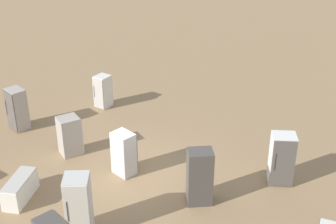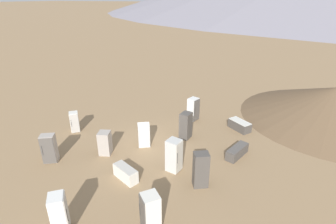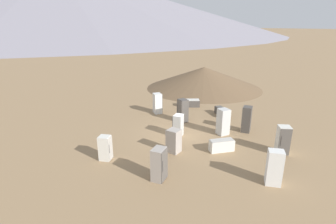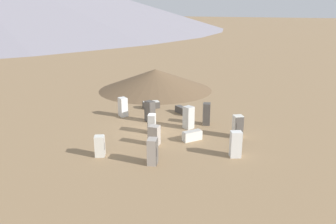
% 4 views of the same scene
% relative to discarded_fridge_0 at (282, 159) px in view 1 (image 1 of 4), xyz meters
% --- Properties ---
extents(ground_plane, '(1000.00, 1000.00, 0.00)m').
position_rel_discarded_fridge_0_xyz_m(ground_plane, '(-4.71, 1.47, -0.90)').
color(ground_plane, '#937551').
extents(discarded_fridge_0, '(0.93, 0.88, 1.79)m').
position_rel_discarded_fridge_0_xyz_m(discarded_fridge_0, '(0.00, 0.00, 0.00)').
color(discarded_fridge_0, white).
rests_on(discarded_fridge_0, ground_plane).
extents(discarded_fridge_1, '(0.95, 0.89, 1.48)m').
position_rel_discarded_fridge_0_xyz_m(discarded_fridge_1, '(-6.81, 3.45, -0.16)').
color(discarded_fridge_1, '#A89E93').
rests_on(discarded_fridge_1, ground_plane).
extents(discarded_fridge_3, '(0.93, 0.98, 1.74)m').
position_rel_discarded_fridge_0_xyz_m(discarded_fridge_3, '(-8.81, 5.91, -0.03)').
color(discarded_fridge_3, '#A89E93').
rests_on(discarded_fridge_3, ground_plane).
extents(discarded_fridge_7, '(0.82, 0.86, 1.90)m').
position_rel_discarded_fridge_0_xyz_m(discarded_fridge_7, '(-6.72, -1.09, 0.05)').
color(discarded_fridge_7, silver).
rests_on(discarded_fridge_7, ground_plane).
extents(discarded_fridge_8, '(1.12, 1.63, 0.75)m').
position_rel_discarded_fridge_0_xyz_m(discarded_fridge_8, '(-8.50, 0.96, -0.52)').
color(discarded_fridge_8, silver).
rests_on(discarded_fridge_8, ground_plane).
extents(discarded_fridge_9, '(0.90, 0.94, 1.57)m').
position_rel_discarded_fridge_0_xyz_m(discarded_fridge_9, '(-5.04, 1.69, -0.11)').
color(discarded_fridge_9, silver).
rests_on(discarded_fridge_9, ground_plane).
extents(discarded_fridge_10, '(0.85, 0.75, 1.86)m').
position_rel_discarded_fridge_0_xyz_m(discarded_fridge_10, '(-2.97, -0.43, 0.03)').
color(discarded_fridge_10, '#4C4742').
rests_on(discarded_fridge_10, ground_plane).
extents(discarded_fridge_12, '(0.88, 0.88, 1.47)m').
position_rel_discarded_fridge_0_xyz_m(discarded_fridge_12, '(-5.22, 7.23, -0.16)').
color(discarded_fridge_12, silver).
rests_on(discarded_fridge_12, ground_plane).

